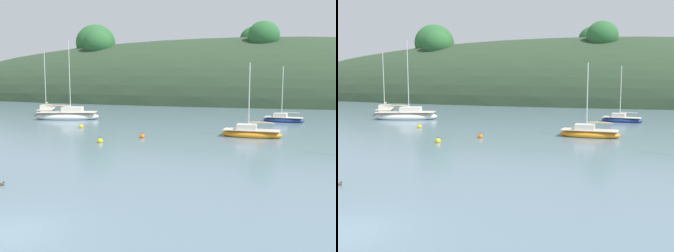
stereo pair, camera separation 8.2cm
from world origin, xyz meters
TOP-DOWN VIEW (x-y plane):
  - ground_plane at (0.00, 0.00)m, footprint 400.00×400.00m
  - far_shoreline_hill at (-0.07, 72.10)m, footprint 150.00×36.00m
  - sailboat_cream_ketch at (-22.01, 36.91)m, footprint 4.78×6.60m
  - sailboat_white_near at (-15.92, 31.98)m, footprint 7.90×4.62m
  - sailboat_navy_dinghy at (6.32, 23.87)m, footprint 5.23×1.94m
  - sailboat_red_portside at (8.97, 36.17)m, footprint 4.72×2.24m
  - mooring_buoy_inner at (-10.62, 25.29)m, footprint 0.44×0.44m
  - mooring_buoy_channel at (-2.49, 20.78)m, footprint 0.44×0.44m
  - mooring_buoy_outer at (-4.91, 17.65)m, footprint 0.44×0.44m
  - duck_lone_left at (-4.12, 4.95)m, footprint 0.41×0.30m

SIDE VIEW (x-z plane):
  - ground_plane at x=0.00m, z-range 0.00..0.00m
  - duck_lone_left at x=-4.12m, z-range -0.07..0.17m
  - far_shoreline_hill at x=-0.07m, z-range -14.30..14.52m
  - mooring_buoy_inner at x=-10.62m, z-range -0.15..0.39m
  - mooring_buoy_channel at x=-2.49m, z-range -0.15..0.39m
  - mooring_buoy_outer at x=-4.91m, z-range -0.15..0.39m
  - sailboat_red_portside at x=8.97m, z-range -2.92..3.53m
  - sailboat_navy_dinghy at x=6.32m, z-range -2.93..3.60m
  - sailboat_cream_ketch at x=-22.01m, z-range -3.89..4.67m
  - sailboat_white_near at x=-15.92m, z-range -4.38..5.28m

